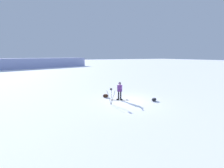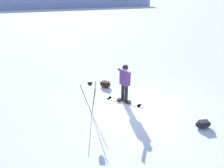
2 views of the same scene
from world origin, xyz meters
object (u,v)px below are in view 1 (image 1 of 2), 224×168
object	(u,v)px
camera_tripod	(111,93)
gear_bag_small	(106,96)
gear_bag_large	(154,100)
snowboard	(120,100)
snowboarder	(120,89)

from	to	relation	value
camera_tripod	gear_bag_small	distance (m)	2.50
gear_bag_large	gear_bag_small	size ratio (longest dim) A/B	0.89
snowboard	camera_tripod	distance (m)	1.88
gear_bag_small	snowboard	bearing A→B (deg)	-148.32
gear_bag_large	snowboarder	bearing A→B (deg)	58.08
snowboarder	gear_bag_large	bearing A→B (deg)	-121.92
gear_bag_large	gear_bag_small	distance (m)	4.72
snowboarder	snowboard	world-z (taller)	snowboarder
gear_bag_large	gear_bag_small	xyz separation A→B (m)	(3.07, 3.59, 0.02)
camera_tripod	gear_bag_small	xyz separation A→B (m)	(2.30, -0.44, -0.86)
gear_bag_large	gear_bag_small	bearing A→B (deg)	49.41
gear_bag_large	snowboard	bearing A→B (deg)	58.43
snowboarder	gear_bag_small	world-z (taller)	snowboarder
snowboard	gear_bag_small	bearing A→B (deg)	31.68
camera_tripod	snowboarder	bearing A→B (deg)	-54.98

